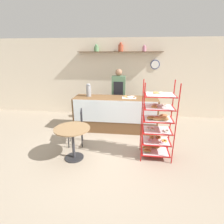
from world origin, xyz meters
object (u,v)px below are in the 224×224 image
at_px(cafe_table, 73,136).
at_px(cafe_chair, 78,124).
at_px(person_worker, 119,94).
at_px(pastry_rack, 157,126).
at_px(coffee_carafe, 89,90).
at_px(donut_tray_counter, 131,97).

bearing_deg(cafe_table, cafe_chair, 96.70).
bearing_deg(person_worker, pastry_rack, -63.34).
height_order(pastry_rack, cafe_chair, pastry_rack).
bearing_deg(pastry_rack, person_worker, 116.66).
bearing_deg(cafe_chair, cafe_table, -7.63).
relative_size(cafe_table, coffee_carafe, 2.00).
distance_m(pastry_rack, coffee_carafe, 2.36).
height_order(coffee_carafe, donut_tray_counter, coffee_carafe).
relative_size(cafe_table, cafe_chair, 0.83).
bearing_deg(person_worker, donut_tray_counter, -55.23).
height_order(person_worker, coffee_carafe, person_worker).
height_order(person_worker, cafe_table, person_worker).
distance_m(pastry_rack, cafe_table, 1.80).
relative_size(cafe_chair, coffee_carafe, 2.39).
xyz_separation_m(pastry_rack, donut_tray_counter, (-0.59, 1.39, 0.28)).
distance_m(cafe_chair, donut_tray_counter, 1.69).
xyz_separation_m(cafe_table, cafe_chair, (-0.07, 0.63, 0.01)).
height_order(person_worker, donut_tray_counter, person_worker).
relative_size(coffee_carafe, donut_tray_counter, 0.95).
relative_size(person_worker, cafe_table, 2.32).
bearing_deg(coffee_carafe, cafe_table, -88.17).
relative_size(pastry_rack, donut_tray_counter, 4.24).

